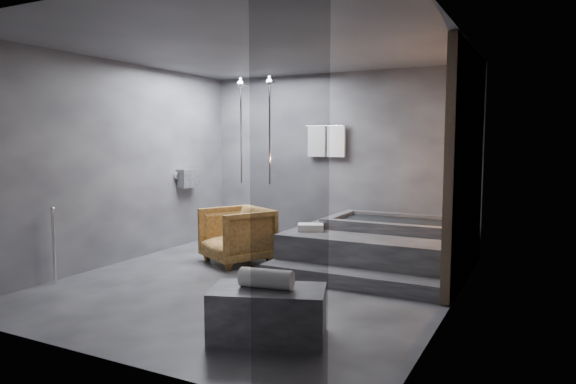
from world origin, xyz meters
The scene contains 7 objects.
room centered at (0.40, 0.24, 1.73)m, with size 5.00×5.04×2.82m.
tub_deck centered at (1.05, 1.45, 0.25)m, with size 2.20×2.00×0.50m, color #2F2F31.
tub_step centered at (1.05, 0.27, 0.09)m, with size 2.20×0.36×0.18m, color #2F2F31.
concrete_bench centered at (0.98, -1.53, 0.22)m, with size 0.98×0.54×0.44m, color #353538.
driftwood_chair centered at (-0.77, 0.70, 0.39)m, with size 0.83×0.86×0.78m, color #4D3113.
rolled_towel centered at (0.97, -1.53, 0.53)m, with size 0.17×0.17×0.47m, color white.
deck_towel centered at (0.26, 0.93, 0.55)m, with size 0.34×0.25×0.09m, color silver.
Camera 1 is at (3.11, -5.29, 1.71)m, focal length 32.00 mm.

